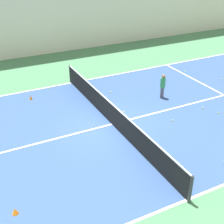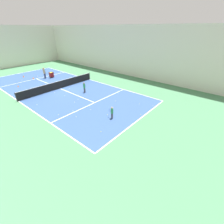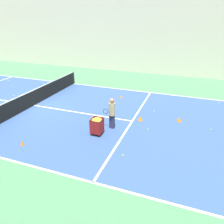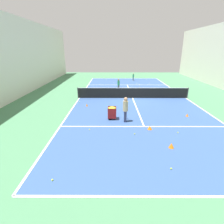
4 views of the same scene
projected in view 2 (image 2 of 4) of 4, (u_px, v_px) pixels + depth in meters
name	position (u px, v px, depth m)	size (l,w,h in m)	color
ground_plane	(60.00, 88.00, 20.23)	(40.39, 40.39, 0.00)	#477F56
court_playing_area	(60.00, 88.00, 20.23)	(10.57, 24.58, 0.00)	#335189
line_baseline_near	(138.00, 120.00, 13.30)	(10.57, 0.10, 0.00)	white
line_baseline_far	(22.00, 73.00, 27.16)	(10.57, 0.10, 0.00)	white
line_sideline_left	(18.00, 101.00, 16.73)	(0.10, 24.58, 0.00)	white
line_sideline_right	(89.00, 79.00, 23.73)	(0.10, 24.58, 0.00)	white
line_service_near	(95.00, 103.00, 16.42)	(10.57, 0.10, 0.00)	white
line_service_far	(36.00, 79.00, 24.04)	(10.57, 0.10, 0.00)	white
line_centre_service	(60.00, 88.00, 20.23)	(0.10, 13.52, 0.00)	white
hall_enclosure_right	(113.00, 50.00, 25.82)	(0.15, 36.69, 7.61)	silver
hall_enclosure_far	(3.00, 48.00, 28.66)	(22.39, 0.15, 7.61)	silver
tennis_net	(59.00, 85.00, 19.96)	(10.87, 0.10, 1.05)	#2D2D33
player_near_baseline	(112.00, 112.00, 13.34)	(0.28, 0.58, 1.13)	#4C4C56
coach_at_net	(44.00, 72.00, 23.87)	(0.35, 0.67, 1.69)	#2D3351
child_midcourt	(84.00, 87.00, 18.69)	(0.37, 0.37, 1.30)	#4C4C56
ball_cart	(51.00, 74.00, 24.36)	(0.57, 0.55, 0.87)	maroon
training_cone_0	(73.00, 77.00, 24.42)	(0.16, 0.16, 0.24)	orange
training_cone_1	(24.00, 76.00, 24.79)	(0.26, 0.26, 0.26)	orange
training_cone_2	(18.00, 86.00, 20.74)	(0.20, 0.20, 0.21)	orange
training_cone_3	(33.00, 78.00, 24.03)	(0.27, 0.27, 0.24)	orange
tennis_ball_0	(153.00, 106.00, 15.66)	(0.07, 0.07, 0.07)	yellow
tennis_ball_1	(46.00, 69.00, 29.52)	(0.07, 0.07, 0.07)	yellow
tennis_ball_2	(83.00, 108.00, 15.28)	(0.07, 0.07, 0.07)	yellow
tennis_ball_3	(118.00, 93.00, 18.69)	(0.07, 0.07, 0.07)	yellow
tennis_ball_4	(82.00, 78.00, 24.34)	(0.07, 0.07, 0.07)	yellow
tennis_ball_5	(53.00, 74.00, 26.55)	(0.07, 0.07, 0.07)	yellow
tennis_ball_6	(84.00, 85.00, 21.41)	(0.07, 0.07, 0.07)	yellow
tennis_ball_7	(140.00, 104.00, 16.13)	(0.07, 0.07, 0.07)	yellow
tennis_ball_8	(91.00, 110.00, 14.95)	(0.07, 0.07, 0.07)	yellow
tennis_ball_11	(141.00, 114.00, 14.15)	(0.07, 0.07, 0.07)	yellow
tennis_ball_12	(65.00, 95.00, 18.07)	(0.07, 0.07, 0.07)	yellow
tennis_ball_14	(22.00, 80.00, 23.34)	(0.07, 0.07, 0.07)	yellow
tennis_ball_15	(23.00, 74.00, 26.10)	(0.07, 0.07, 0.07)	yellow
tennis_ball_16	(58.00, 115.00, 14.10)	(0.07, 0.07, 0.07)	yellow
tennis_ball_17	(101.00, 132.00, 11.80)	(0.07, 0.07, 0.07)	yellow
tennis_ball_18	(78.00, 99.00, 17.13)	(0.07, 0.07, 0.07)	yellow
tennis_ball_19	(116.00, 101.00, 16.72)	(0.07, 0.07, 0.07)	yellow
tennis_ball_20	(107.00, 115.00, 14.07)	(0.07, 0.07, 0.07)	yellow
tennis_ball_21	(37.00, 76.00, 25.11)	(0.07, 0.07, 0.07)	yellow
tennis_ball_22	(75.00, 102.00, 16.47)	(0.07, 0.07, 0.07)	yellow
tennis_ball_23	(76.00, 117.00, 13.76)	(0.07, 0.07, 0.07)	yellow
tennis_ball_24	(69.00, 88.00, 20.15)	(0.07, 0.07, 0.07)	yellow
tennis_ball_25	(55.00, 93.00, 18.84)	(0.07, 0.07, 0.07)	yellow
tennis_ball_26	(37.00, 105.00, 15.91)	(0.07, 0.07, 0.07)	yellow
tennis_ball_27	(73.00, 111.00, 14.69)	(0.07, 0.07, 0.07)	yellow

